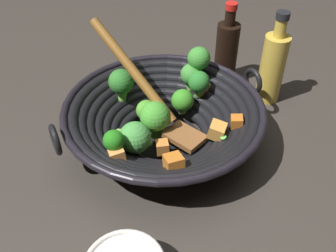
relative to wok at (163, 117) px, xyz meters
name	(u,v)px	position (x,y,z in m)	size (l,w,h in m)	color
ground_plane	(164,141)	(0.00, 0.00, -0.06)	(4.00, 4.00, 0.00)	#332D28
wok	(163,117)	(0.00, 0.00, 0.00)	(0.37, 0.38, 0.21)	black
soy_sauce_bottle	(226,51)	(-0.22, 0.13, 0.02)	(0.05, 0.05, 0.19)	black
cooking_oil_bottle	(272,66)	(-0.15, 0.22, 0.02)	(0.05, 0.05, 0.20)	gold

